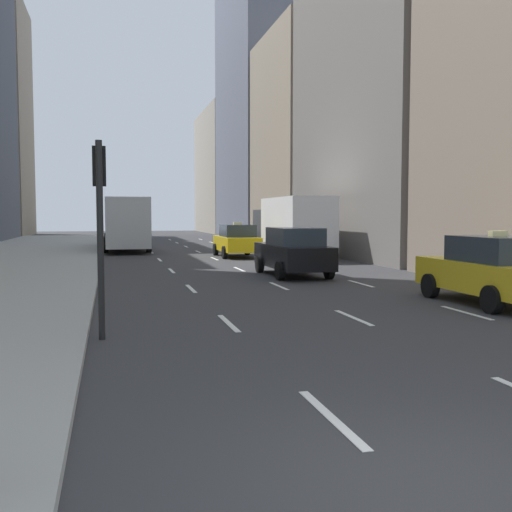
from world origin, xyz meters
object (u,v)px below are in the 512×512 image
at_px(taxi_lead, 492,270).
at_px(traffic_light_pole, 100,207).
at_px(taxi_second, 237,240).
at_px(box_truck, 291,225).
at_px(city_bus, 126,222).
at_px(sedan_black_near, 293,251).

distance_m(taxi_lead, traffic_light_pole, 9.87).
height_order(taxi_second, traffic_light_pole, traffic_light_pole).
bearing_deg(box_truck, city_bus, 133.02).
height_order(box_truck, traffic_light_pole, traffic_light_pole).
bearing_deg(traffic_light_pole, sedan_black_near, 55.82).
relative_size(sedan_black_near, traffic_light_pole, 1.30).
xyz_separation_m(city_bus, box_truck, (8.41, -9.01, -0.08)).
distance_m(taxi_lead, taxi_second, 18.36).
height_order(taxi_second, box_truck, box_truck).
xyz_separation_m(taxi_second, box_truck, (2.80, -0.83, 0.83)).
bearing_deg(box_truck, taxi_second, 163.42).
height_order(taxi_second, city_bus, city_bus).
height_order(taxi_lead, traffic_light_pole, traffic_light_pole).
height_order(taxi_second, sedan_black_near, taxi_second).
bearing_deg(traffic_light_pole, city_bus, 87.70).
xyz_separation_m(taxi_lead, traffic_light_pole, (-9.55, -1.99, 1.53)).
relative_size(taxi_lead, city_bus, 0.38).
bearing_deg(city_bus, taxi_lead, -72.28).
bearing_deg(taxi_lead, sedan_black_near, 109.40).
xyz_separation_m(taxi_second, traffic_light_pole, (-6.75, -20.14, 1.53)).
bearing_deg(sedan_black_near, city_bus, 106.98).
xyz_separation_m(taxi_lead, box_truck, (0.00, 17.31, 0.83)).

